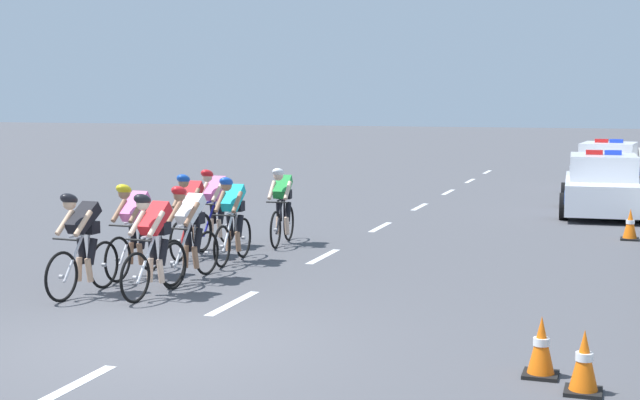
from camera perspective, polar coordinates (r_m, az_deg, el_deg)
The scene contains 15 objects.
ground_plane at distance 11.11m, azimuth -10.02°, elevation -8.69°, with size 160.00×160.00×0.00m, color #4C4C51.
lane_markings_centre at distance 22.34m, azimuth 5.11°, elevation -1.00°, with size 0.14×29.60×0.01m.
cyclist_lead at distance 13.73m, azimuth -14.63°, elevation -2.55°, with size 0.43×1.72×1.56m.
cyclist_second at distance 13.44m, azimuth -10.33°, elevation -2.64°, with size 0.44×1.72×1.56m.
cyclist_third at distance 14.96m, azimuth -11.53°, elevation -1.75°, with size 0.42×1.72×1.56m.
cyclist_fourth at distance 14.49m, azimuth -8.17°, elevation -1.95°, with size 0.45×1.72×1.56m.
cyclist_fifth at distance 16.65m, azimuth -8.09°, elevation -0.87°, with size 0.42×1.72×1.56m.
cyclist_sixth at distance 15.99m, azimuth -5.49°, elevation -1.13°, with size 0.43×1.72×1.56m.
cyclist_seventh at distance 17.66m, azimuth -6.61°, elevation -0.43°, with size 0.43×1.72×1.56m.
cyclist_eighth at distance 17.88m, azimuth -2.39°, elevation -0.31°, with size 0.45×1.72×1.56m.
police_car_nearest at distance 23.65m, azimuth 17.19°, elevation 0.79°, with size 2.19×4.49×1.59m.
police_car_second at distance 29.96m, azimuth 17.53°, elevation 1.91°, with size 2.27×4.53×1.59m.
traffic_cone_near at distance 9.39m, azimuth 16.13°, elevation -9.70°, with size 0.36×0.36×0.64m.
traffic_cone_mid at distance 9.83m, azimuth 13.63°, elevation -8.91°, with size 0.36×0.36×0.64m.
traffic_cone_far at distance 19.55m, azimuth 18.77°, elevation -1.47°, with size 0.36×0.36×0.64m.
Camera 1 is at (5.20, -9.39, 2.88)m, focal length 51.34 mm.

